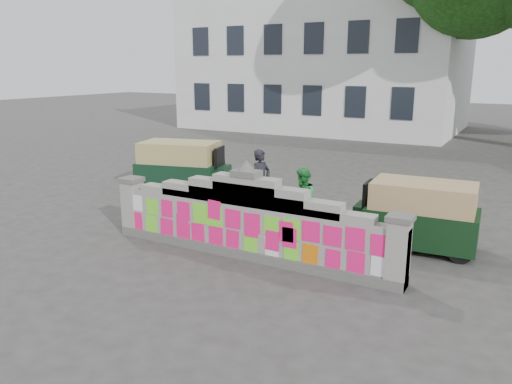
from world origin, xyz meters
TOP-DOWN VIEW (x-y plane):
  - ground at (0.00, 0.00)m, footprint 100.00×100.00m
  - parapet_wall at (-0.00, -0.01)m, footprint 6.48×0.44m
  - building at (-7.00, 21.98)m, footprint 16.00×10.00m
  - cyclist_bike at (-0.85, 2.15)m, footprint 1.88×1.06m
  - cyclist_rider at (-0.85, 2.15)m, footprint 0.52×0.66m
  - pedestrian at (0.33, 1.99)m, footprint 0.86×0.93m
  - rickshaw_left at (-4.34, 3.59)m, footprint 2.95×1.88m
  - rickshaw_right at (2.90, 2.20)m, footprint 2.64×1.33m

SIDE VIEW (x-z plane):
  - ground at x=0.00m, z-range 0.00..0.00m
  - cyclist_bike at x=-0.85m, z-range 0.00..0.93m
  - rickshaw_right at x=2.90m, z-range 0.03..1.47m
  - parapet_wall at x=0.00m, z-range -0.26..1.75m
  - pedestrian at x=0.33m, z-range 0.00..1.52m
  - cyclist_rider at x=-0.85m, z-range 0.00..1.58m
  - rickshaw_left at x=-4.34m, z-range 0.03..1.61m
  - building at x=-7.00m, z-range -0.44..8.46m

